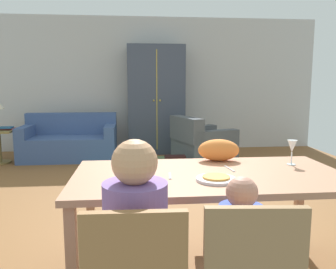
% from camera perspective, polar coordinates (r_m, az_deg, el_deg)
% --- Properties ---
extents(ground_plane, '(7.15, 6.28, 0.02)m').
position_cam_1_polar(ground_plane, '(4.19, -2.28, -10.61)').
color(ground_plane, brown).
extents(back_wall, '(7.15, 0.10, 2.70)m').
position_cam_1_polar(back_wall, '(7.15, -3.85, 8.34)').
color(back_wall, '#BAB7B5').
rests_on(back_wall, ground_plane).
extents(dining_table, '(1.82, 0.93, 0.76)m').
position_cam_1_polar(dining_table, '(2.34, 6.95, -8.10)').
color(dining_table, '#AF7A5A').
rests_on(dining_table, ground_plane).
extents(plate_near_man, '(0.25, 0.25, 0.02)m').
position_cam_1_polar(plate_near_man, '(2.15, -5.52, -7.37)').
color(plate_near_man, white).
rests_on(plate_near_man, dining_table).
extents(pizza_near_man, '(0.17, 0.17, 0.01)m').
position_cam_1_polar(pizza_near_man, '(2.15, -5.52, -6.98)').
color(pizza_near_man, gold).
rests_on(pizza_near_man, plate_near_man).
extents(plate_near_child, '(0.25, 0.25, 0.02)m').
position_cam_1_polar(plate_near_child, '(2.15, 8.03, -7.41)').
color(plate_near_child, silver).
rests_on(plate_near_child, dining_table).
extents(pizza_near_child, '(0.17, 0.17, 0.01)m').
position_cam_1_polar(pizza_near_child, '(2.15, 8.04, -7.02)').
color(pizza_near_child, gold).
rests_on(pizza_near_child, plate_near_child).
extents(wine_glass, '(0.07, 0.07, 0.19)m').
position_cam_1_polar(wine_glass, '(2.68, 20.00, -2.01)').
color(wine_glass, silver).
rests_on(wine_glass, dining_table).
extents(fork, '(0.03, 0.15, 0.01)m').
position_cam_1_polar(fork, '(2.23, 0.37, -6.91)').
color(fork, silver).
rests_on(fork, dining_table).
extents(knife, '(0.04, 0.17, 0.01)m').
position_cam_1_polar(knife, '(2.46, 10.23, -5.62)').
color(knife, silver).
rests_on(knife, dining_table).
extents(person_man, '(0.30, 0.40, 1.11)m').
position_cam_1_polar(person_man, '(1.75, -5.31, -20.22)').
color(person_man, '#383C51').
rests_on(person_man, ground_plane).
extents(cat, '(0.34, 0.20, 0.17)m').
position_cam_1_polar(cat, '(2.69, 8.45, -2.58)').
color(cat, orange).
rests_on(cat, dining_table).
extents(area_rug, '(2.60, 1.80, 0.01)m').
position_cam_1_polar(area_rug, '(5.61, -1.39, -5.52)').
color(area_rug, '#718855').
rests_on(area_rug, ground_plane).
extents(couch, '(1.67, 0.86, 0.82)m').
position_cam_1_polar(couch, '(6.49, -16.06, -1.25)').
color(couch, '#3B5283').
rests_on(couch, ground_plane).
extents(armchair, '(1.09, 1.09, 0.82)m').
position_cam_1_polar(armchair, '(5.82, 5.53, -1.89)').
color(armchair, '#464A4E').
rests_on(armchair, ground_plane).
extents(armoire, '(1.10, 0.59, 2.10)m').
position_cam_1_polar(armoire, '(6.78, -2.03, 5.81)').
color(armoire, '#383E4E').
rests_on(armoire, ground_plane).
extents(book_lower, '(0.22, 0.16, 0.03)m').
position_cam_1_polar(book_lower, '(6.49, -25.18, 0.87)').
color(book_lower, '#9D3130').
rests_on(book_lower, side_table).
extents(book_upper, '(0.22, 0.16, 0.03)m').
position_cam_1_polar(book_upper, '(6.45, -25.46, 1.05)').
color(book_upper, '#225381').
rests_on(book_upper, book_lower).
extents(handbag, '(0.32, 0.16, 0.26)m').
position_cam_1_polar(handbag, '(5.31, 1.20, -4.92)').
color(handbag, black).
rests_on(handbag, ground_plane).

